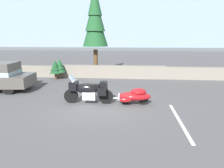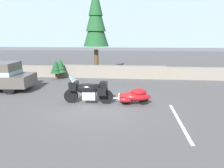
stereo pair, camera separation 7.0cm
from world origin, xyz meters
name	(u,v)px [view 2 (the right image)]	position (x,y,z in m)	size (l,w,h in m)	color
ground_plane	(99,105)	(0.00, 0.00, 0.00)	(80.00, 80.00, 0.00)	#4C4C4F
stone_guard_wall	(118,72)	(0.37, 6.50, 0.45)	(24.00, 0.58, 0.95)	gray
distant_ridgeline	(130,27)	(0.00, 96.47, 8.00)	(240.00, 80.00, 16.00)	#7F93AD
touring_motorcycle	(88,90)	(-0.57, 0.26, 0.62)	(2.31, 0.77, 1.33)	black
car_shaped_trailer	(135,96)	(1.60, 0.28, 0.41)	(2.20, 0.79, 0.76)	black
pine_tree_tall	(96,19)	(-1.48, 7.78, 4.47)	(2.03, 2.03, 7.14)	brown
pine_sapling_near	(56,67)	(-4.13, 5.62, 0.88)	(0.85, 0.85, 1.41)	brown
pine_sapling_farther	(60,66)	(-3.89, 5.86, 0.96)	(0.88, 0.88, 1.53)	brown
parking_stripe_marker	(179,121)	(3.23, -1.50, 0.00)	(0.12, 3.60, 0.01)	silver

